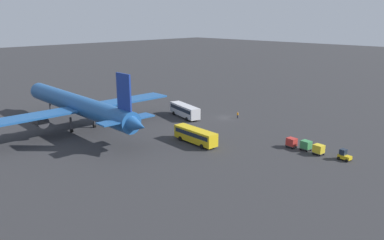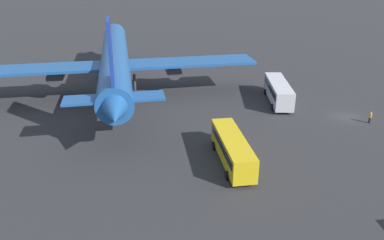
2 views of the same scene
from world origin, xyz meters
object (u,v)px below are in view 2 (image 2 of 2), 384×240
Objects in this scene: worker_person at (370,117)px; airplane at (115,60)px; shuttle_bus_far at (232,148)px; shuttle_bus_near at (278,90)px.

airplane is at bearing 58.50° from worker_person.
airplane reaches higher than shuttle_bus_far.
shuttle_bus_near is 22.34m from shuttle_bus_far.
airplane reaches higher than worker_person.
shuttle_bus_far is at bearing 105.59° from worker_person.
shuttle_bus_near is 6.96× the size of worker_person.
shuttle_bus_near is at bearing -34.06° from shuttle_bus_far.
shuttle_bus_far is 24.10m from worker_person.
airplane is 30.74m from shuttle_bus_far.
shuttle_bus_far is at bearing -154.65° from airplane.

